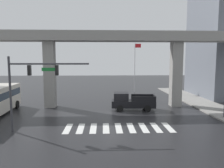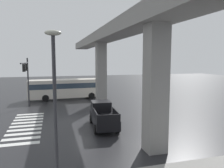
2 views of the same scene
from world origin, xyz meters
name	(u,v)px [view 1 (image 1 of 2)]	position (x,y,z in m)	size (l,w,h in m)	color
ground_plane	(115,113)	(0.00, 0.00, 0.00)	(120.00, 120.00, 0.00)	#232326
crosswalk_stripes	(119,128)	(0.00, -5.37, 0.01)	(9.35, 2.80, 0.01)	silver
elevated_overpass	(114,42)	(0.00, 3.41, 8.15)	(56.34, 2.41, 9.44)	gray
sidewalk_east	(211,107)	(12.09, 2.00, 0.07)	(4.00, 36.00, 0.15)	gray
pickup_truck	(131,102)	(1.93, 1.35, 0.99)	(5.21, 2.32, 2.08)	black
traffic_signal_mast	(31,79)	(-7.17, -5.91, 4.39)	(6.49, 0.32, 6.20)	#38383D
flagpole	(135,64)	(4.66, 15.96, 5.31)	(1.16, 0.12, 9.09)	silver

